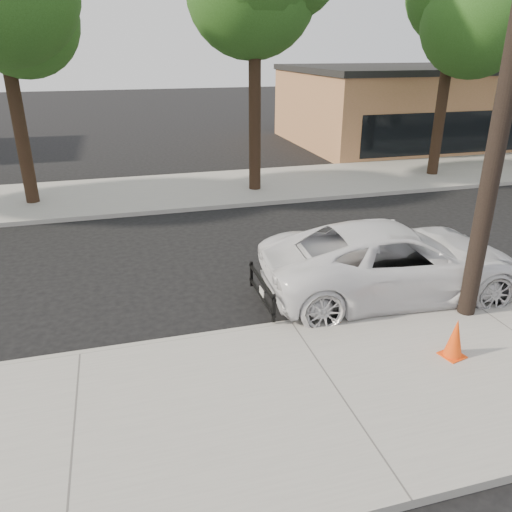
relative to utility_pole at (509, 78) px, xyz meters
name	(u,v)px	position (x,y,z in m)	size (l,w,h in m)	color
ground	(262,284)	(-3.60, 2.70, -4.70)	(120.00, 120.00, 0.00)	black
near_sidewalk	(336,393)	(-3.60, -1.60, -4.62)	(90.00, 4.40, 0.15)	gray
far_sidewalk	(200,189)	(-3.60, 11.20, -4.62)	(90.00, 5.00, 0.15)	gray
curb_near	(291,325)	(-3.60, 0.60, -4.62)	(90.00, 0.12, 0.16)	#9E9B93
building_main	(447,105)	(12.40, 18.70, -2.70)	(18.00, 10.00, 4.00)	#A27143
utility_pole	(509,78)	(0.00, 0.00, 0.00)	(1.40, 0.34, 9.00)	black
tree_b	(5,12)	(-9.41, 10.76, 1.45)	(4.34, 4.20, 8.45)	black
tree_d	(461,13)	(6.60, 10.65, 1.67)	(4.50, 4.35, 8.75)	black
police_cruiser	(394,260)	(-0.92, 1.43, -3.88)	(2.71, 5.88, 1.63)	white
traffic_cone	(455,339)	(-1.25, -1.29, -4.20)	(0.45, 0.45, 0.73)	#FF480D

